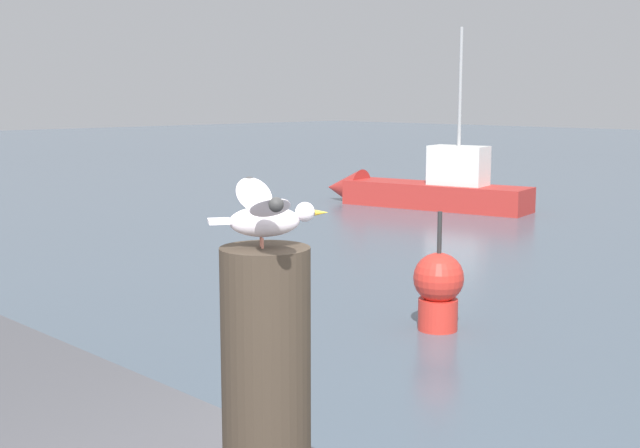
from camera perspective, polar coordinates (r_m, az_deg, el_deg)
mooring_post at (r=2.86m, az=-3.64°, el=-10.20°), size 0.30×0.30×0.87m
seagull at (r=2.73m, az=-3.68°, el=0.78°), size 0.61×0.45×0.21m
boat_red at (r=19.90m, az=6.67°, el=2.38°), size 5.24×2.08×4.24m
channel_buoy at (r=9.47m, az=7.95°, el=-4.27°), size 0.56×0.56×1.33m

